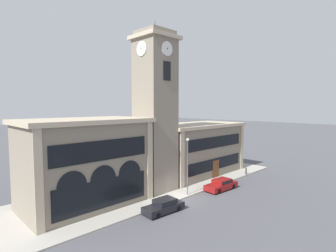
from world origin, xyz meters
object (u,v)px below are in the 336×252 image
Objects in this scene: street_lamp at (188,159)px; bollard at (246,171)px; parked_car_mid at (221,184)px; parked_car_near at (164,205)px.

street_lamp is 6.35× the size of bollard.
parked_car_mid is 6.26m from street_lamp.
street_lamp is (-4.77, 1.54, 3.76)m from parked_car_mid.
parked_car_near reaches higher than bollard.
street_lamp is at bearing 179.18° from bollard.
bollard is (8.66, 1.34, -0.05)m from parked_car_mid.
parked_car_near is 6.71m from street_lamp.
street_lamp is (5.33, 1.54, 3.77)m from parked_car_near.
street_lamp reaches higher than parked_car_mid.
parked_car_mid is 8.77m from bollard.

